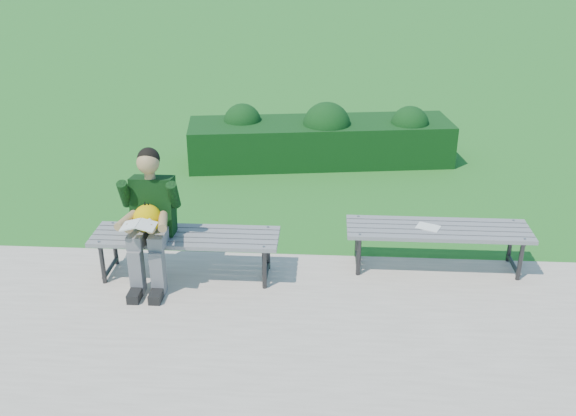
{
  "coord_description": "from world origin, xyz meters",
  "views": [
    {
      "loc": [
        0.8,
        -5.96,
        3.23
      ],
      "look_at": [
        0.44,
        -0.28,
        0.68
      ],
      "focal_mm": 40.0,
      "sensor_mm": 36.0,
      "label": 1
    }
  ],
  "objects_px": {
    "seated_boy": "(150,215)",
    "bench_left": "(186,240)",
    "paper_sheet": "(428,227)",
    "hedge": "(322,138)",
    "bench_right": "(438,233)"
  },
  "relations": [
    {
      "from": "bench_right",
      "to": "paper_sheet",
      "type": "relative_size",
      "value": 6.76
    },
    {
      "from": "bench_left",
      "to": "seated_boy",
      "type": "relative_size",
      "value": 1.37
    },
    {
      "from": "seated_boy",
      "to": "bench_left",
      "type": "bearing_deg",
      "value": 18.05
    },
    {
      "from": "bench_left",
      "to": "hedge",
      "type": "bearing_deg",
      "value": 69.72
    },
    {
      "from": "paper_sheet",
      "to": "bench_left",
      "type": "bearing_deg",
      "value": -172.52
    },
    {
      "from": "hedge",
      "to": "bench_left",
      "type": "distance_m",
      "value": 3.65
    },
    {
      "from": "bench_left",
      "to": "paper_sheet",
      "type": "relative_size",
      "value": 6.76
    },
    {
      "from": "bench_right",
      "to": "seated_boy",
      "type": "height_order",
      "value": "seated_boy"
    },
    {
      "from": "bench_right",
      "to": "seated_boy",
      "type": "bearing_deg",
      "value": -171.6
    },
    {
      "from": "seated_boy",
      "to": "paper_sheet",
      "type": "height_order",
      "value": "seated_boy"
    },
    {
      "from": "bench_left",
      "to": "paper_sheet",
      "type": "distance_m",
      "value": 2.38
    },
    {
      "from": "seated_boy",
      "to": "paper_sheet",
      "type": "relative_size",
      "value": 4.94
    },
    {
      "from": "bench_right",
      "to": "paper_sheet",
      "type": "xyz_separation_m",
      "value": [
        -0.1,
        0.0,
        0.06
      ]
    },
    {
      "from": "hedge",
      "to": "bench_left",
      "type": "bearing_deg",
      "value": -110.28
    },
    {
      "from": "paper_sheet",
      "to": "hedge",
      "type": "bearing_deg",
      "value": 109.39
    }
  ]
}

